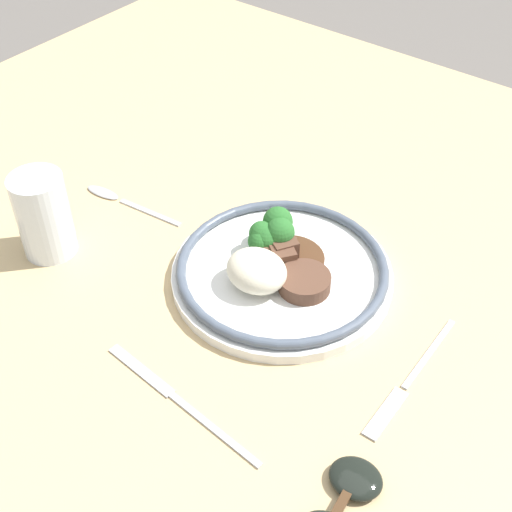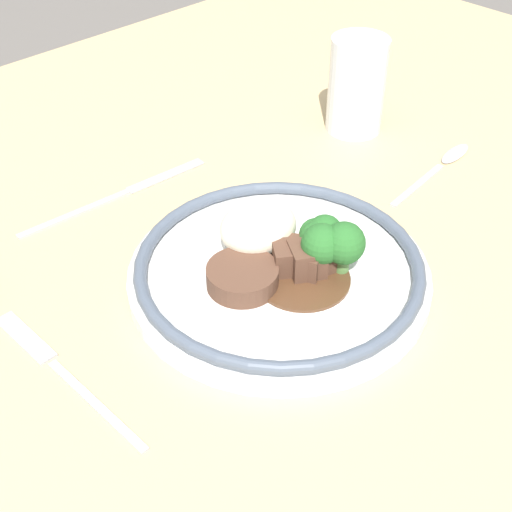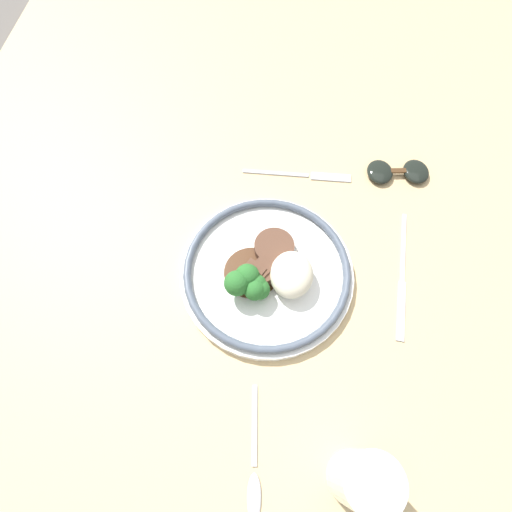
{
  "view_description": "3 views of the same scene",
  "coord_description": "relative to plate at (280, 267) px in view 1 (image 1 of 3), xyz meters",
  "views": [
    {
      "loc": [
        -0.33,
        0.53,
        0.63
      ],
      "look_at": [
        0.05,
        0.03,
        0.06
      ],
      "focal_mm": 50.0,
      "sensor_mm": 36.0,
      "label": 1
    },
    {
      "loc": [
        -0.32,
        -0.32,
        0.45
      ],
      "look_at": [
        0.01,
        0.03,
        0.06
      ],
      "focal_mm": 50.0,
      "sensor_mm": 36.0,
      "label": 2
    },
    {
      "loc": [
        0.27,
        0.02,
        0.6
      ],
      "look_at": [
        0.02,
        -0.0,
        0.07
      ],
      "focal_mm": 28.0,
      "sensor_mm": 36.0,
      "label": 3
    }
  ],
  "objects": [
    {
      "name": "knife",
      "position": [
        -0.02,
        0.21,
        -0.02
      ],
      "size": [
        0.22,
        0.03,
        0.0
      ],
      "rotation": [
        0.0,
        0.0,
        -0.08
      ],
      "color": "#ADADB2",
      "rests_on": "dining_table"
    },
    {
      "name": "ground_plane",
      "position": [
        -0.03,
        -0.01,
        -0.05
      ],
      "size": [
        8.0,
        8.0,
        0.0
      ],
      "primitive_type": "plane",
      "color": "#5B5651"
    },
    {
      "name": "plate",
      "position": [
        0.0,
        0.0,
        0.0
      ],
      "size": [
        0.27,
        0.27,
        0.06
      ],
      "color": "white",
      "rests_on": "dining_table"
    },
    {
      "name": "juice_glass",
      "position": [
        0.26,
        0.13,
        0.03
      ],
      "size": [
        0.07,
        0.07,
        0.11
      ],
      "color": "yellow",
      "rests_on": "dining_table"
    },
    {
      "name": "sunglasses",
      "position": [
        -0.22,
        0.21,
        -0.01
      ],
      "size": [
        0.06,
        0.11,
        0.02
      ],
      "rotation": [
        0.0,
        0.0,
        0.12
      ],
      "color": "black",
      "rests_on": "dining_table"
    },
    {
      "name": "fork",
      "position": [
        -0.2,
        0.05,
        -0.02
      ],
      "size": [
        0.02,
        0.19,
        0.0
      ],
      "rotation": [
        0.0,
        0.0,
        1.59
      ],
      "color": "#ADADB2",
      "rests_on": "dining_table"
    },
    {
      "name": "spoon",
      "position": [
        0.27,
        0.01,
        -0.02
      ],
      "size": [
        0.16,
        0.03,
        0.01
      ],
      "rotation": [
        0.0,
        0.0,
        0.1
      ],
      "color": "#ADADB2",
      "rests_on": "dining_table"
    },
    {
      "name": "dining_table",
      "position": [
        -0.03,
        -0.01,
        -0.03
      ],
      "size": [
        1.52,
        1.2,
        0.03
      ],
      "color": "tan",
      "rests_on": "ground"
    }
  ]
}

